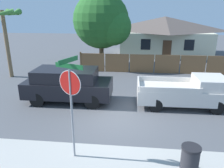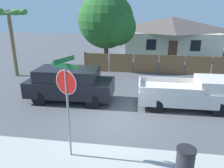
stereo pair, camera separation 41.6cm
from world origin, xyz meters
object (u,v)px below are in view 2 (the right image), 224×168
object	(u,v)px
palm_tree	(9,19)
house	(171,35)
red_suv	(70,83)
trash_bin	(185,163)
orange_pickup	(189,93)
oak_tree	(108,22)
stop_sign	(67,91)

from	to	relation	value
palm_tree	house	bearing A→B (deg)	40.39
red_suv	trash_bin	size ratio (longest dim) A/B	4.84
palm_tree	trash_bin	bearing A→B (deg)	-40.18
palm_tree	red_suv	world-z (taller)	palm_tree
orange_pickup	oak_tree	bearing A→B (deg)	123.66
orange_pickup	house	bearing A→B (deg)	87.54
red_suv	orange_pickup	distance (m)	6.49
trash_bin	stop_sign	bearing A→B (deg)	172.48
house	orange_pickup	distance (m)	15.20
palm_tree	orange_pickup	distance (m)	13.51
orange_pickup	trash_bin	bearing A→B (deg)	-101.53
stop_sign	palm_tree	bearing A→B (deg)	150.54
palm_tree	stop_sign	world-z (taller)	palm_tree
house	trash_bin	world-z (taller)	house
oak_tree	stop_sign	world-z (taller)	oak_tree
palm_tree	red_suv	size ratio (longest dim) A/B	1.05
trash_bin	house	bearing A→B (deg)	85.84
trash_bin	orange_pickup	bearing A→B (deg)	79.17
red_suv	orange_pickup	xyz separation A→B (m)	(6.48, 0.00, -0.21)
orange_pickup	red_suv	bearing A→B (deg)	179.33
red_suv	house	bearing A→B (deg)	64.64
stop_sign	orange_pickup	bearing A→B (deg)	65.86
red_suv	oak_tree	bearing A→B (deg)	83.41
palm_tree	stop_sign	bearing A→B (deg)	-50.34
house	stop_sign	distance (m)	20.65
orange_pickup	trash_bin	world-z (taller)	orange_pickup
oak_tree	stop_sign	distance (m)	13.18
oak_tree	palm_tree	xyz separation A→B (m)	(-6.71, -4.00, 0.35)
house	red_suv	world-z (taller)	house
palm_tree	trash_bin	world-z (taller)	palm_tree
trash_bin	oak_tree	bearing A→B (deg)	108.77
oak_tree	stop_sign	xyz separation A→B (m)	(0.80, -13.07, -1.53)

